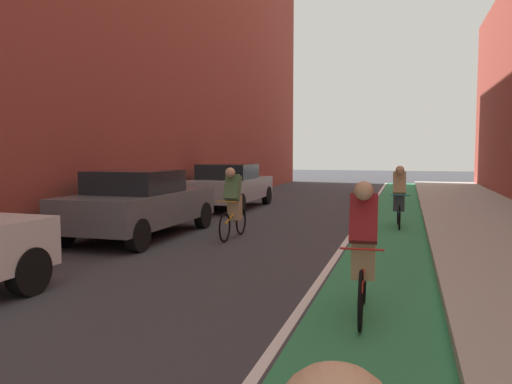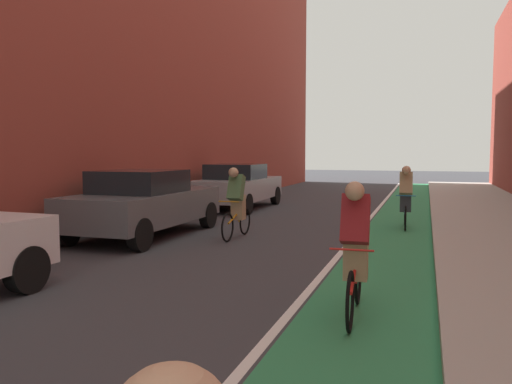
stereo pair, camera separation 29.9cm
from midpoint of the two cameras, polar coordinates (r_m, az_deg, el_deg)
ground_plane at (r=11.47m, az=1.40°, el=-5.19°), size 85.63×85.63×0.00m
bike_lane_paint at (r=12.95m, az=16.37°, el=-4.25°), size 1.60×38.92×0.00m
lane_divider_stripe at (r=13.02m, az=12.40°, el=-4.12°), size 0.12×38.92×0.00m
sidewalk_right at (r=13.09m, az=27.28°, el=-4.18°), size 3.35×38.92×0.14m
parked_sedan_gray at (r=11.80m, az=-11.87°, el=-1.16°), size 1.95×4.34×1.53m
parked_sedan_silver at (r=17.31m, az=-1.59°, el=0.73°), size 2.00×4.37×1.53m
cyclist_mid at (r=6.09m, az=12.56°, el=-5.92°), size 0.48×1.72×1.61m
cyclist_trailing at (r=11.32m, az=-1.44°, el=-1.20°), size 0.48×1.69×1.60m
cyclist_far at (r=13.48m, az=17.18°, el=-0.49°), size 0.48×1.67×1.59m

